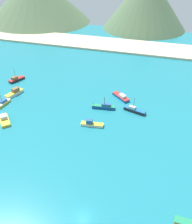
{
  "coord_description": "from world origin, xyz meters",
  "views": [
    {
      "loc": [
        12.88,
        -31.49,
        53.34
      ],
      "look_at": [
        -9.67,
        41.91,
        1.37
      ],
      "focal_mm": 38.58,
      "sensor_mm": 36.0,
      "label": 1
    }
  ],
  "objects": [
    {
      "name": "fishing_boat_8",
      "position": [
        -48.75,
        46.5,
        0.99
      ],
      "size": [
        4.88,
        9.08,
        2.85
      ],
      "color": "silver",
      "rests_on": "ground"
    },
    {
      "name": "hill_central",
      "position": [
        -9.4,
        172.52,
        20.61
      ],
      "size": [
        65.99,
        65.99,
        41.21
      ],
      "color": "#56704C",
      "rests_on": "ground"
    },
    {
      "name": "fishing_boat_0",
      "position": [
        -48.8,
        37.36,
        0.77
      ],
      "size": [
        3.34,
        8.45,
        4.52
      ],
      "color": "gold",
      "rests_on": "ground"
    },
    {
      "name": "fishing_boat_13",
      "position": [
        -3.05,
        57.2,
        0.76
      ],
      "size": [
        8.61,
        7.85,
        2.13
      ],
      "color": "#1E5BA8",
      "rests_on": "ground"
    },
    {
      "name": "fishing_boat_4",
      "position": [
        -9.23,
        34.9,
        0.82
      ],
      "size": [
        8.49,
        3.11,
        2.55
      ],
      "color": "silver",
      "rests_on": "ground"
    },
    {
      "name": "fishing_boat_6",
      "position": [
        -8.04,
        47.28,
        0.89
      ],
      "size": [
        9.35,
        3.11,
        5.16
      ],
      "color": "#14478C",
      "rests_on": "ground"
    },
    {
      "name": "fishing_boat_9",
      "position": [
        -41.21,
        27.89,
        0.78
      ],
      "size": [
        7.88,
        8.05,
        2.24
      ],
      "color": "gold",
      "rests_on": "ground"
    },
    {
      "name": "fishing_boat_3",
      "position": [
        4.15,
        48.46,
        0.83
      ],
      "size": [
        9.17,
        4.29,
        6.14
      ],
      "color": "#232328",
      "rests_on": "ground"
    },
    {
      "name": "fishing_boat_12",
      "position": [
        -55.51,
        58.5,
        0.89
      ],
      "size": [
        5.39,
        8.31,
        6.72
      ],
      "color": "#232328",
      "rests_on": "ground"
    },
    {
      "name": "ground",
      "position": [
        0.0,
        30.0,
        -0.25
      ],
      "size": [
        260.0,
        280.0,
        0.5
      ],
      "color": "teal"
    },
    {
      "name": "beach_strip",
      "position": [
        0.0,
        123.01,
        0.6
      ],
      "size": [
        247.0,
        25.98,
        1.2
      ],
      "primitive_type": "cube",
      "color": "beige",
      "rests_on": "ground"
    }
  ]
}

